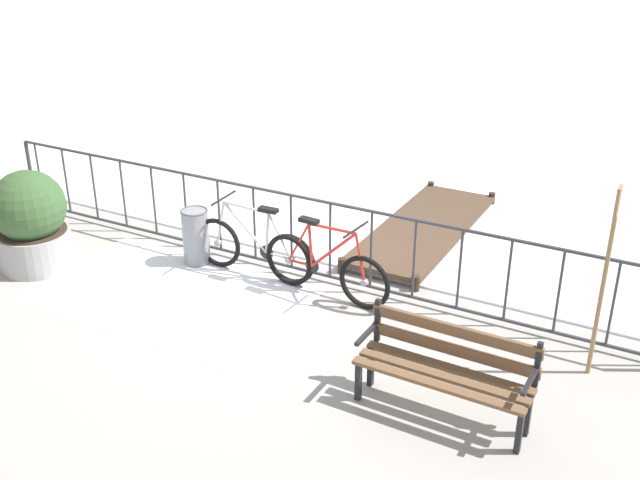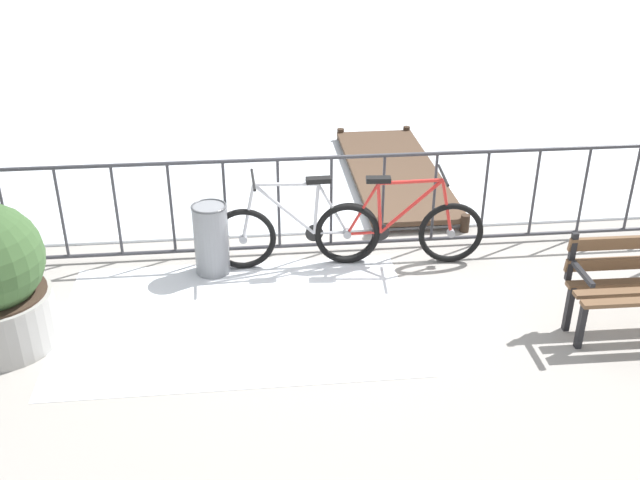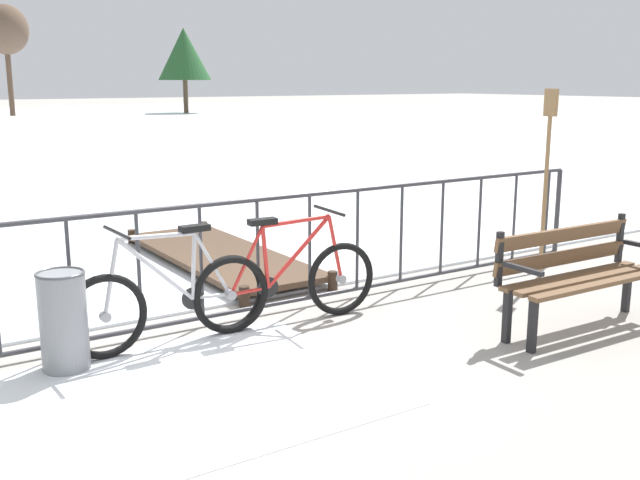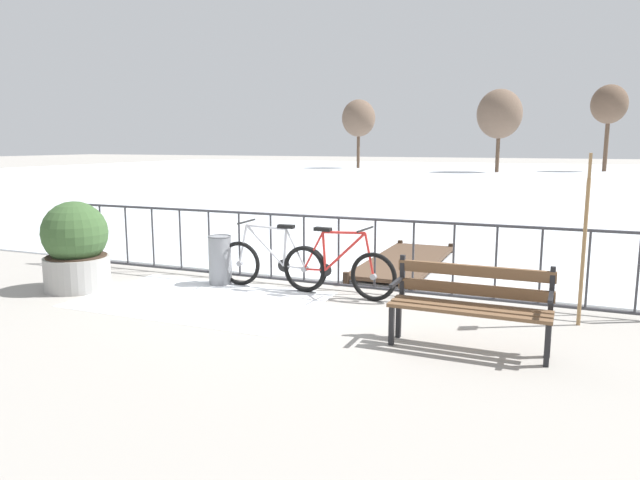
{
  "view_description": "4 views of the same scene",
  "coord_description": "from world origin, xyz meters",
  "px_view_note": "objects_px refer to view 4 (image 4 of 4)",
  "views": [
    {
      "loc": [
        4.34,
        -7.27,
        4.35
      ],
      "look_at": [
        0.71,
        -0.56,
        0.84
      ],
      "focal_mm": 42.34,
      "sensor_mm": 36.0,
      "label": 1
    },
    {
      "loc": [
        -0.83,
        -6.77,
        3.61
      ],
      "look_at": [
        -0.2,
        -0.81,
        0.55
      ],
      "focal_mm": 40.82,
      "sensor_mm": 36.0,
      "label": 2
    },
    {
      "loc": [
        -2.43,
        -5.57,
        2.07
      ],
      "look_at": [
        0.66,
        -0.81,
        0.83
      ],
      "focal_mm": 41.25,
      "sensor_mm": 36.0,
      "label": 3
    },
    {
      "loc": [
        3.43,
        -7.68,
        2.09
      ],
      "look_at": [
        0.23,
        0.07,
        0.7
      ],
      "focal_mm": 32.94,
      "sensor_mm": 36.0,
      "label": 4
    }
  ],
  "objects_px": {
    "bicycle_second": "(272,263)",
    "oar_upright": "(585,228)",
    "bicycle_near_railing": "(338,270)",
    "trash_bin": "(220,260)",
    "park_bench": "(471,300)",
    "planter_with_shrub": "(76,247)"
  },
  "relations": [
    {
      "from": "bicycle_near_railing",
      "to": "oar_upright",
      "type": "xyz_separation_m",
      "value": [
        3.05,
        -0.14,
        0.77
      ]
    },
    {
      "from": "bicycle_near_railing",
      "to": "bicycle_second",
      "type": "relative_size",
      "value": 1.0
    },
    {
      "from": "bicycle_near_railing",
      "to": "trash_bin",
      "type": "distance_m",
      "value": 1.88
    },
    {
      "from": "bicycle_near_railing",
      "to": "bicycle_second",
      "type": "xyz_separation_m",
      "value": [
        -1.04,
        0.06,
        0.0
      ]
    },
    {
      "from": "park_bench",
      "to": "planter_with_shrub",
      "type": "height_order",
      "value": "planter_with_shrub"
    },
    {
      "from": "bicycle_near_railing",
      "to": "bicycle_second",
      "type": "height_order",
      "value": "same"
    },
    {
      "from": "park_bench",
      "to": "trash_bin",
      "type": "xyz_separation_m",
      "value": [
        -3.86,
        1.41,
        -0.14
      ]
    },
    {
      "from": "bicycle_near_railing",
      "to": "oar_upright",
      "type": "height_order",
      "value": "oar_upright"
    },
    {
      "from": "trash_bin",
      "to": "park_bench",
      "type": "bearing_deg",
      "value": -20.07
    },
    {
      "from": "bicycle_near_railing",
      "to": "park_bench",
      "type": "xyz_separation_m",
      "value": [
        1.98,
        -1.41,
        0.14
      ]
    },
    {
      "from": "oar_upright",
      "to": "bicycle_second",
      "type": "bearing_deg",
      "value": 177.17
    },
    {
      "from": "planter_with_shrub",
      "to": "oar_upright",
      "type": "bearing_deg",
      "value": 7.76
    },
    {
      "from": "trash_bin",
      "to": "oar_upright",
      "type": "xyz_separation_m",
      "value": [
        4.93,
        -0.15,
        0.76
      ]
    },
    {
      "from": "bicycle_second",
      "to": "oar_upright",
      "type": "height_order",
      "value": "oar_upright"
    },
    {
      "from": "bicycle_second",
      "to": "planter_with_shrub",
      "type": "distance_m",
      "value": 2.82
    },
    {
      "from": "trash_bin",
      "to": "bicycle_second",
      "type": "bearing_deg",
      "value": 3.78
    },
    {
      "from": "bicycle_near_railing",
      "to": "planter_with_shrub",
      "type": "height_order",
      "value": "planter_with_shrub"
    },
    {
      "from": "park_bench",
      "to": "trash_bin",
      "type": "distance_m",
      "value": 4.11
    },
    {
      "from": "bicycle_second",
      "to": "trash_bin",
      "type": "xyz_separation_m",
      "value": [
        -0.84,
        -0.06,
        0.0
      ]
    },
    {
      "from": "bicycle_near_railing",
      "to": "trash_bin",
      "type": "bearing_deg",
      "value": 179.89
    },
    {
      "from": "bicycle_near_railing",
      "to": "park_bench",
      "type": "relative_size",
      "value": 1.06
    },
    {
      "from": "bicycle_second",
      "to": "planter_with_shrub",
      "type": "height_order",
      "value": "planter_with_shrub"
    }
  ]
}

